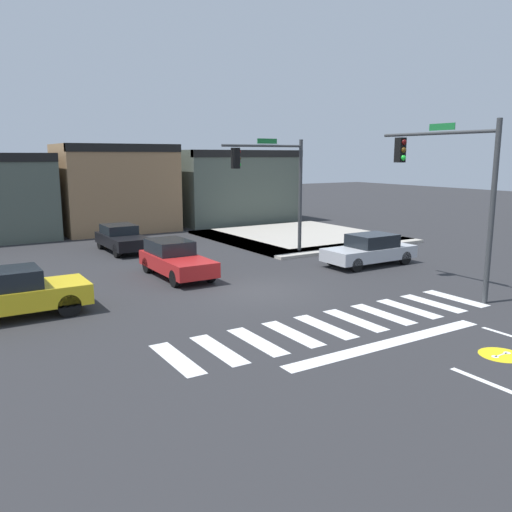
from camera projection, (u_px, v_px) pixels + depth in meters
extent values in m
plane|color=#2B2B2D|center=(260.00, 291.00, 19.51)|extent=(120.00, 120.00, 0.00)
cube|color=silver|center=(176.00, 359.00, 13.02)|extent=(0.53, 2.45, 0.01)
cube|color=silver|center=(218.00, 350.00, 13.63)|extent=(0.53, 2.45, 0.01)
cube|color=silver|center=(257.00, 341.00, 14.24)|extent=(0.53, 2.45, 0.01)
cube|color=silver|center=(292.00, 334.00, 14.85)|extent=(0.53, 2.45, 0.01)
cube|color=silver|center=(325.00, 327.00, 15.46)|extent=(0.53, 2.45, 0.01)
cube|color=silver|center=(355.00, 320.00, 16.07)|extent=(0.53, 2.45, 0.01)
cube|color=silver|center=(383.00, 314.00, 16.68)|extent=(0.53, 2.45, 0.01)
cube|color=silver|center=(408.00, 308.00, 17.29)|extent=(0.53, 2.45, 0.01)
cube|color=silver|center=(433.00, 303.00, 17.90)|extent=(0.53, 2.45, 0.01)
cube|color=silver|center=(455.00, 298.00, 18.51)|extent=(0.53, 2.45, 0.01)
cube|color=white|center=(389.00, 343.00, 14.09)|extent=(6.80, 0.50, 0.01)
cube|color=white|center=(490.00, 384.00, 11.59)|extent=(0.16, 2.00, 0.01)
cylinder|color=yellow|center=(501.00, 355.00, 13.26)|extent=(1.09, 1.09, 0.01)
cylinder|color=white|center=(495.00, 357.00, 13.13)|extent=(0.17, 0.17, 0.00)
cylinder|color=white|center=(507.00, 353.00, 13.39)|extent=(0.17, 0.17, 0.00)
cube|color=white|center=(501.00, 355.00, 13.26)|extent=(0.49, 0.04, 0.00)
cube|color=#B2AA9E|center=(349.00, 247.00, 28.51)|extent=(10.00, 1.60, 0.15)
cube|color=#B2AA9E|center=(237.00, 241.00, 30.33)|extent=(1.60, 10.00, 0.15)
cube|color=#B2AA9E|center=(296.00, 236.00, 32.51)|extent=(10.00, 10.00, 0.15)
cube|color=#93704C|center=(115.00, 188.00, 34.78)|extent=(7.19, 5.28, 5.66)
cube|color=black|center=(126.00, 148.00, 32.26)|extent=(7.19, 0.50, 0.50)
cube|color=#4C564C|center=(233.00, 186.00, 39.46)|extent=(8.90, 5.31, 5.33)
cube|color=black|center=(250.00, 154.00, 36.96)|extent=(8.90, 0.50, 0.50)
cylinder|color=#383A3D|center=(300.00, 197.00, 26.63)|extent=(0.18, 0.18, 5.73)
cylinder|color=#383A3D|center=(263.00, 146.00, 24.99)|extent=(4.47, 0.12, 0.12)
cube|color=black|center=(235.00, 158.00, 24.31)|extent=(0.32, 0.32, 0.95)
sphere|color=#470A0A|center=(239.00, 152.00, 24.34)|extent=(0.22, 0.22, 0.22)
sphere|color=#4C330C|center=(239.00, 158.00, 24.40)|extent=(0.22, 0.22, 0.22)
sphere|color=#1ED833|center=(239.00, 165.00, 24.45)|extent=(0.22, 0.22, 0.22)
cube|color=#197233|center=(267.00, 141.00, 25.07)|extent=(1.10, 0.03, 0.24)
cylinder|color=#383A3D|center=(492.00, 213.00, 17.37)|extent=(0.18, 0.18, 6.13)
cylinder|color=#383A3D|center=(436.00, 133.00, 18.94)|extent=(0.12, 4.97, 0.12)
cube|color=black|center=(400.00, 150.00, 20.43)|extent=(0.32, 0.32, 0.95)
sphere|color=#470A0A|center=(404.00, 142.00, 20.24)|extent=(0.22, 0.22, 0.22)
sphere|color=#4C330C|center=(404.00, 150.00, 20.29)|extent=(0.22, 0.22, 0.22)
sphere|color=#1ED833|center=(403.00, 158.00, 20.35)|extent=(0.22, 0.22, 0.22)
cube|color=#197233|center=(442.00, 127.00, 18.69)|extent=(0.03, 1.10, 0.24)
cube|color=black|center=(123.00, 240.00, 27.40)|extent=(1.77, 4.21, 0.57)
cube|color=black|center=(119.00, 229.00, 27.80)|extent=(1.56, 1.88, 0.48)
cylinder|color=black|center=(147.00, 248.00, 26.65)|extent=(0.22, 0.69, 0.69)
cylinder|color=black|center=(117.00, 251.00, 25.85)|extent=(0.22, 0.69, 0.69)
cylinder|color=black|center=(129.00, 240.00, 29.04)|extent=(0.22, 0.69, 0.69)
cylinder|color=black|center=(101.00, 243.00, 28.23)|extent=(0.22, 0.69, 0.69)
cube|color=red|center=(177.00, 263.00, 21.63)|extent=(1.72, 4.34, 0.60)
cube|color=black|center=(170.00, 246.00, 22.17)|extent=(1.51, 2.10, 0.57)
cylinder|color=black|center=(210.00, 274.00, 20.84)|extent=(0.22, 0.66, 0.66)
cylinder|color=black|center=(175.00, 279.00, 20.06)|extent=(0.22, 0.66, 0.66)
cylinder|color=black|center=(180.00, 261.00, 23.30)|extent=(0.22, 0.66, 0.66)
cylinder|color=black|center=(147.00, 265.00, 22.52)|extent=(0.22, 0.66, 0.66)
cube|color=#B7BABF|center=(369.00, 253.00, 24.08)|extent=(4.41, 1.78, 0.56)
cube|color=black|center=(372.00, 240.00, 24.06)|extent=(2.03, 1.57, 0.58)
cylinder|color=black|center=(380.00, 253.00, 25.56)|extent=(0.61, 0.22, 0.61)
cylinder|color=black|center=(405.00, 258.00, 24.25)|extent=(0.61, 0.22, 0.61)
cylinder|color=black|center=(333.00, 259.00, 24.00)|extent=(0.61, 0.22, 0.61)
cylinder|color=black|center=(356.00, 265.00, 22.70)|extent=(0.61, 0.22, 0.61)
cube|color=gold|center=(8.00, 298.00, 16.14)|extent=(4.74, 1.84, 0.64)
cube|color=black|center=(1.00, 279.00, 15.95)|extent=(2.19, 1.62, 0.57)
cylinder|color=black|center=(58.00, 294.00, 17.71)|extent=(0.72, 0.22, 0.72)
cylinder|color=black|center=(69.00, 305.00, 16.36)|extent=(0.72, 0.22, 0.72)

